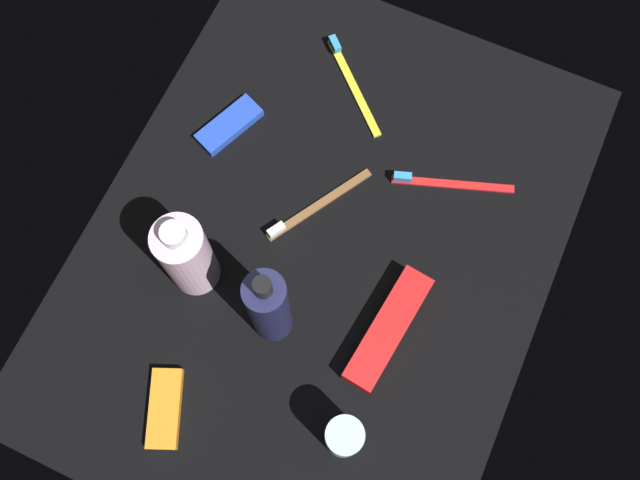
% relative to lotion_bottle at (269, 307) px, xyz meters
% --- Properties ---
extents(ground_plane, '(0.84, 0.64, 0.01)m').
position_rel_lotion_bottle_xyz_m(ground_plane, '(0.13, -0.01, -0.10)').
color(ground_plane, black).
extents(lotion_bottle, '(0.05, 0.05, 0.21)m').
position_rel_lotion_bottle_xyz_m(lotion_bottle, '(0.00, 0.00, 0.00)').
color(lotion_bottle, '#1D1E45').
rests_on(lotion_bottle, ground_plane).
extents(bodywash_bottle, '(0.07, 0.07, 0.18)m').
position_rel_lotion_bottle_xyz_m(bodywash_bottle, '(0.02, 0.13, -0.01)').
color(bodywash_bottle, silver).
rests_on(bodywash_bottle, ground_plane).
extents(deodorant_stick, '(0.05, 0.05, 0.09)m').
position_rel_lotion_bottle_xyz_m(deodorant_stick, '(-0.10, -0.15, -0.05)').
color(deodorant_stick, silver).
rests_on(deodorant_stick, ground_plane).
extents(toothbrush_red, '(0.07, 0.17, 0.02)m').
position_rel_lotion_bottle_xyz_m(toothbrush_red, '(0.29, -0.14, -0.09)').
color(toothbrush_red, red).
rests_on(toothbrush_red, ground_plane).
extents(toothbrush_yellow, '(0.13, 0.14, 0.02)m').
position_rel_lotion_bottle_xyz_m(toothbrush_yellow, '(0.39, 0.05, -0.09)').
color(toothbrush_yellow, yellow).
rests_on(toothbrush_yellow, ground_plane).
extents(toothbrush_brown, '(0.16, 0.10, 0.02)m').
position_rel_lotion_bottle_xyz_m(toothbrush_brown, '(0.17, 0.02, -0.09)').
color(toothbrush_brown, brown).
rests_on(toothbrush_brown, ground_plane).
extents(toothpaste_box_red, '(0.18, 0.06, 0.03)m').
position_rel_lotion_bottle_xyz_m(toothpaste_box_red, '(0.05, -0.15, -0.08)').
color(toothpaste_box_red, red).
rests_on(toothpaste_box_red, ground_plane).
extents(snack_bar_orange, '(0.11, 0.08, 0.01)m').
position_rel_lotion_bottle_xyz_m(snack_bar_orange, '(-0.16, 0.08, -0.09)').
color(snack_bar_orange, orange).
rests_on(snack_bar_orange, ground_plane).
extents(snack_bar_blue, '(0.11, 0.08, 0.01)m').
position_rel_lotion_bottle_xyz_m(snack_bar_blue, '(0.24, 0.19, -0.09)').
color(snack_bar_blue, blue).
rests_on(snack_bar_blue, ground_plane).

